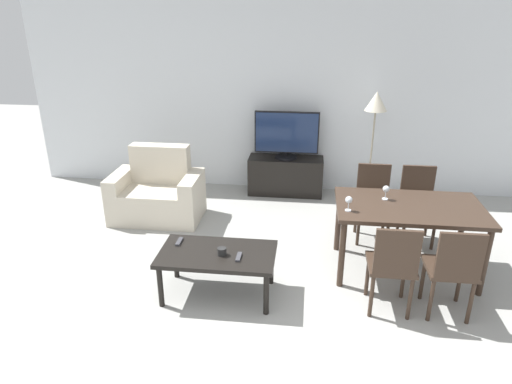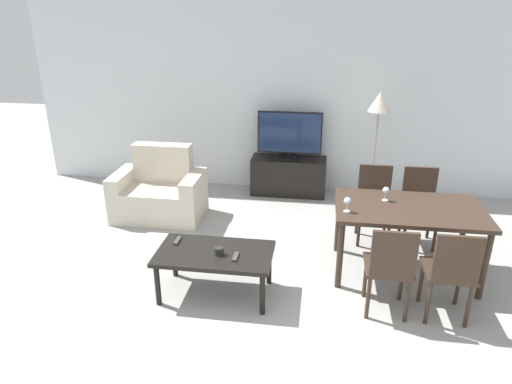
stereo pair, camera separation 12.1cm
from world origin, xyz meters
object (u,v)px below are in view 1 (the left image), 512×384
(dining_table, at_px, (409,213))
(cup_white_near, at_px, (222,251))
(remote_primary, at_px, (239,257))
(tv_stand, at_px, (286,176))
(dining_chair_far, at_px, (418,200))
(coffee_table, at_px, (217,257))
(dining_chair_near_right, at_px, (453,267))
(wine_glass_center, at_px, (349,201))
(floor_lamp, at_px, (376,110))
(tv, at_px, (287,135))
(dining_chair_near, at_px, (393,264))
(dining_chair_far_left, at_px, (373,198))
(armchair, at_px, (158,194))
(remote_secondary, at_px, (179,242))
(wine_glass_left, at_px, (386,190))

(dining_table, xyz_separation_m, cup_white_near, (-1.74, -0.68, -0.16))
(dining_table, relative_size, cup_white_near, 17.17)
(cup_white_near, bearing_deg, remote_primary, -12.36)
(tv_stand, height_order, dining_chair_far, dining_chair_far)
(coffee_table, relative_size, dining_table, 0.75)
(dining_chair_near_right, relative_size, remote_primary, 5.77)
(tv_stand, relative_size, coffee_table, 0.99)
(dining_chair_far, bearing_deg, coffee_table, -146.16)
(wine_glass_center, bearing_deg, dining_chair_near_right, -31.68)
(floor_lamp, bearing_deg, wine_glass_center, -102.54)
(tv, bearing_deg, dining_table, -55.96)
(dining_chair_near, bearing_deg, wine_glass_center, 124.32)
(dining_table, bearing_deg, dining_chair_far_left, 108.86)
(armchair, height_order, dining_chair_near, armchair)
(coffee_table, bearing_deg, tv_stand, 79.70)
(armchair, xyz_separation_m, floor_lamp, (2.71, 0.81, 0.98))
(tv_stand, bearing_deg, cup_white_near, -99.04)
(tv, bearing_deg, dining_chair_near, -68.19)
(remote_secondary, bearing_deg, floor_lamp, 48.30)
(dining_table, distance_m, floor_lamp, 1.88)
(tv_stand, bearing_deg, dining_chair_far_left, -48.94)
(dining_chair_far, height_order, remote_primary, dining_chair_far)
(armchair, bearing_deg, remote_secondary, -64.27)
(tv, distance_m, remote_primary, 2.72)
(wine_glass_center, bearing_deg, remote_primary, -151.82)
(dining_chair_near_right, bearing_deg, dining_table, 108.86)
(tv, relative_size, wine_glass_left, 6.12)
(dining_chair_far_left, bearing_deg, remote_secondary, -147.64)
(coffee_table, distance_m, cup_white_near, 0.11)
(dining_chair_near, distance_m, remote_primary, 1.34)
(coffee_table, bearing_deg, armchair, 124.49)
(cup_white_near, xyz_separation_m, wine_glass_center, (1.13, 0.49, 0.35))
(armchair, bearing_deg, floor_lamp, 16.53)
(tv_stand, bearing_deg, wine_glass_center, -71.72)
(dining_chair_far_left, height_order, cup_white_near, dining_chair_far_left)
(armchair, relative_size, coffee_table, 1.05)
(dining_table, xyz_separation_m, wine_glass_left, (-0.22, 0.13, 0.18))
(dining_table, bearing_deg, remote_primary, -155.57)
(dining_chair_far, distance_m, wine_glass_left, 0.83)
(dining_chair_far, relative_size, remote_secondary, 5.77)
(tv_stand, distance_m, coffee_table, 2.65)
(remote_primary, xyz_separation_m, wine_glass_center, (0.97, 0.52, 0.37))
(dining_chair_far, xyz_separation_m, dining_chair_near_right, (0.00, -1.45, 0.00))
(dining_chair_near_right, bearing_deg, wine_glass_center, 148.32)
(floor_lamp, bearing_deg, dining_chair_far, -67.71)
(dining_chair_far, height_order, dining_chair_near_right, same)
(tv, bearing_deg, dining_chair_near_right, -59.67)
(armchair, bearing_deg, tv_stand, 32.71)
(armchair, relative_size, wine_glass_left, 7.61)
(dining_chair_near, relative_size, remote_primary, 5.77)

